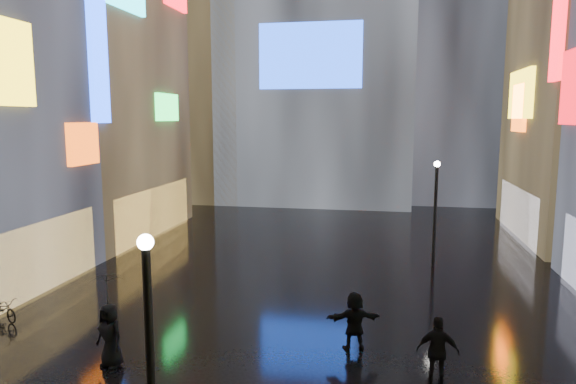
% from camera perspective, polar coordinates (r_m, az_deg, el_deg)
% --- Properties ---
extents(ground, '(140.00, 140.00, 0.00)m').
position_cam_1_polar(ground, '(24.51, 3.53, -8.97)').
color(ground, black).
rests_on(ground, ground).
extents(building_left_far, '(10.28, 12.00, 22.00)m').
position_cam_1_polar(building_left_far, '(35.00, -22.64, 13.74)').
color(building_left_far, black).
rests_on(building_left_far, ground).
extents(tower_flank_right, '(12.00, 12.00, 34.00)m').
position_cam_1_polar(tower_flank_right, '(50.57, 18.51, 18.95)').
color(tower_flank_right, black).
rests_on(tower_flank_right, ground).
extents(tower_flank_left, '(10.00, 10.00, 26.00)m').
position_cam_1_polar(tower_flank_left, '(48.63, -9.99, 14.91)').
color(tower_flank_left, black).
rests_on(tower_flank_left, ground).
extents(lamp_near, '(0.30, 0.30, 5.20)m').
position_cam_1_polar(lamp_near, '(10.22, -15.09, -16.96)').
color(lamp_near, black).
rests_on(lamp_near, ground).
extents(lamp_far, '(0.30, 0.30, 5.20)m').
position_cam_1_polar(lamp_far, '(25.95, 16.06, -1.63)').
color(lamp_far, black).
rests_on(lamp_far, ground).
extents(pedestrian_3, '(1.16, 0.54, 1.93)m').
position_cam_1_polar(pedestrian_3, '(15.14, 16.32, -16.62)').
color(pedestrian_3, black).
rests_on(pedestrian_3, ground).
extents(pedestrian_4, '(1.08, 0.88, 1.89)m').
position_cam_1_polar(pedestrian_4, '(16.42, -19.17, -14.80)').
color(pedestrian_4, black).
rests_on(pedestrian_4, ground).
extents(pedestrian_5, '(1.82, 1.00, 1.87)m').
position_cam_1_polar(pedestrian_5, '(16.71, 7.39, -14.03)').
color(pedestrian_5, black).
rests_on(pedestrian_5, ground).
extents(umbrella_2, '(1.07, 1.08, 0.92)m').
position_cam_1_polar(umbrella_2, '(15.93, -19.41, -10.13)').
color(umbrella_2, black).
rests_on(umbrella_2, pedestrian_4).
extents(bicycle, '(1.70, 1.13, 0.84)m').
position_cam_1_polar(bicycle, '(21.56, -29.07, -11.29)').
color(bicycle, black).
rests_on(bicycle, ground).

